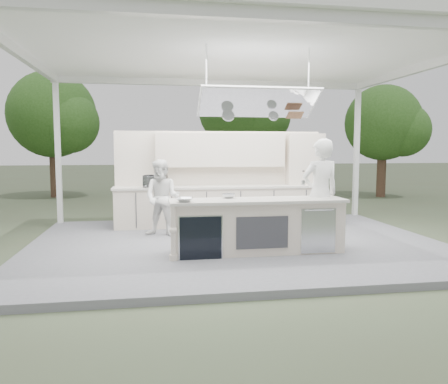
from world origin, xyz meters
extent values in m
plane|color=#425037|center=(0.00, 0.00, 0.00)|extent=(90.00, 90.00, 0.00)
cube|color=slate|center=(0.00, 0.00, 0.06)|extent=(8.00, 6.00, 0.12)
cube|color=white|center=(3.90, 2.90, 1.85)|extent=(0.12, 0.12, 3.70)
cube|color=white|center=(-3.90, 2.90, 1.85)|extent=(0.12, 0.12, 3.70)
cube|color=white|center=(0.00, 0.00, 3.78)|extent=(8.20, 6.20, 0.16)
cube|color=white|center=(0.00, -2.90, 3.62)|extent=(8.00, 0.12, 0.16)
cube|color=white|center=(0.00, 2.90, 3.62)|extent=(8.00, 0.12, 0.16)
cube|color=white|center=(-3.90, 0.00, 3.62)|extent=(0.12, 6.00, 0.16)
cube|color=white|center=(3.90, 0.00, 3.62)|extent=(0.12, 6.00, 0.16)
cube|color=white|center=(0.20, -0.90, 2.75)|extent=(2.00, 0.71, 0.43)
cube|color=white|center=(0.20, -0.90, 2.75)|extent=(2.06, 0.76, 0.46)
cylinder|color=white|center=(-0.70, -0.90, 3.23)|extent=(0.02, 0.02, 0.95)
cylinder|color=white|center=(1.10, -0.90, 3.23)|extent=(0.02, 0.02, 0.95)
cylinder|color=silver|center=(-0.30, -0.75, 2.53)|extent=(0.22, 0.14, 0.21)
cylinder|color=silver|center=(0.50, -0.80, 2.53)|extent=(0.18, 0.12, 0.18)
cube|color=#965C3C|center=(0.90, -0.78, 2.55)|extent=(0.28, 0.18, 0.12)
cube|color=beige|center=(0.20, -0.90, 0.57)|extent=(3.00, 0.70, 0.90)
cube|color=silver|center=(0.20, -0.90, 1.04)|extent=(3.10, 0.78, 0.05)
cylinder|color=beige|center=(-1.30, -1.25, 0.58)|extent=(0.11, 0.11, 0.92)
cube|color=black|center=(-0.85, -1.25, 0.48)|extent=(0.70, 0.04, 0.72)
cube|color=silver|center=(-0.85, -1.26, 0.48)|extent=(0.74, 0.03, 0.72)
cube|color=#323338|center=(0.20, -1.26, 0.54)|extent=(0.90, 0.02, 0.55)
cube|color=silver|center=(1.20, -1.26, 0.54)|extent=(0.62, 0.02, 0.78)
cube|color=beige|center=(0.00, 1.90, 0.57)|extent=(5.00, 0.65, 0.90)
cube|color=silver|center=(0.00, 1.90, 1.04)|extent=(5.08, 0.72, 0.05)
cube|color=beige|center=(0.00, 2.20, 1.25)|extent=(5.00, 0.10, 2.25)
cube|color=beige|center=(0.00, 2.07, 1.92)|extent=(3.10, 0.38, 0.80)
cube|color=beige|center=(2.10, 2.02, 1.67)|extent=(0.90, 0.45, 1.30)
cube|color=#965C3C|center=(2.10, 2.02, 1.67)|extent=(0.84, 0.40, 0.03)
cylinder|color=silver|center=(2.00, 1.88, 1.13)|extent=(0.20, 0.20, 0.12)
cylinder|color=black|center=(2.00, 1.88, 1.29)|extent=(0.17, 0.17, 0.20)
cylinder|color=black|center=(2.35, 1.88, 1.12)|extent=(0.16, 0.16, 0.10)
cone|color=black|center=(2.35, 1.88, 1.29)|extent=(0.14, 0.14, 0.24)
cylinder|color=brown|center=(-5.50, 10.00, 1.05)|extent=(0.36, 0.36, 2.10)
sphere|color=#396324|center=(-5.50, 10.00, 3.29)|extent=(3.40, 3.40, 3.40)
sphere|color=#396324|center=(-4.82, 9.49, 2.95)|extent=(2.38, 2.38, 2.38)
cylinder|color=brown|center=(2.50, 12.00, 1.22)|extent=(0.36, 0.36, 2.45)
sphere|color=#396324|center=(2.50, 12.00, 3.85)|extent=(4.00, 4.00, 4.00)
sphere|color=#396324|center=(3.30, 11.40, 3.45)|extent=(2.80, 2.80, 2.80)
cylinder|color=brown|center=(7.50, 8.00, 0.96)|extent=(0.36, 0.36, 1.92)
sphere|color=#396324|center=(7.50, 8.00, 2.97)|extent=(3.00, 3.00, 3.00)
sphere|color=#396324|center=(8.10, 7.55, 2.67)|extent=(2.10, 2.10, 2.10)
imported|color=white|center=(1.44, -0.70, 1.13)|extent=(0.80, 0.59, 2.02)
imported|color=white|center=(-1.43, 0.85, 0.92)|extent=(0.96, 0.87, 1.61)
imported|color=#B5B8BC|center=(-1.56, 1.70, 1.21)|extent=(0.58, 0.46, 0.28)
imported|color=silver|center=(-1.10, -1.10, 1.11)|extent=(0.33, 0.33, 0.07)
imported|color=silver|center=(-0.27, -0.65, 1.11)|extent=(0.29, 0.29, 0.08)
camera|label=1|loc=(-1.62, -8.33, 1.96)|focal=35.00mm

